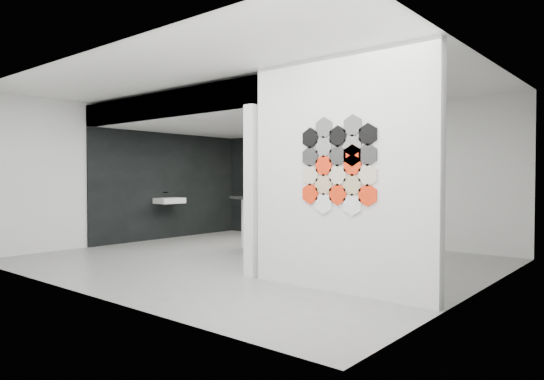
{
  "coord_description": "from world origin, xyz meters",
  "views": [
    {
      "loc": [
        5.27,
        -5.91,
        1.36
      ],
      "look_at": [
        0.1,
        0.3,
        1.15
      ],
      "focal_mm": 32.0,
      "sensor_mm": 36.0,
      "label": 1
    }
  ],
  "objects_px": {
    "partition_panel": "(340,174)",
    "stockpot": "(256,176)",
    "kettle": "(345,176)",
    "utensil_cup": "(282,177)",
    "glass_bowl": "(353,177)",
    "glass_vase": "(353,176)",
    "wall_basin": "(170,201)",
    "bottle_dark": "(298,175)",
    "kitchen_island": "(278,225)"
  },
  "relations": [
    {
      "from": "partition_panel",
      "to": "stockpot",
      "type": "distance_m",
      "value": 6.12
    },
    {
      "from": "stockpot",
      "to": "kettle",
      "type": "height_order",
      "value": "stockpot"
    },
    {
      "from": "stockpot",
      "to": "utensil_cup",
      "type": "bearing_deg",
      "value": 0.0
    },
    {
      "from": "partition_panel",
      "to": "utensil_cup",
      "type": "bearing_deg",
      "value": 135.65
    },
    {
      "from": "glass_bowl",
      "to": "utensil_cup",
      "type": "bearing_deg",
      "value": 180.0
    },
    {
      "from": "glass_bowl",
      "to": "utensil_cup",
      "type": "xyz_separation_m",
      "value": [
        -1.88,
        0.0,
        0.0
      ]
    },
    {
      "from": "glass_bowl",
      "to": "glass_vase",
      "type": "relative_size",
      "value": 0.91
    },
    {
      "from": "wall_basin",
      "to": "stockpot",
      "type": "xyz_separation_m",
      "value": [
        0.72,
        2.07,
        0.55
      ]
    },
    {
      "from": "wall_basin",
      "to": "bottle_dark",
      "type": "distance_m",
      "value": 2.91
    },
    {
      "from": "kitchen_island",
      "to": "utensil_cup",
      "type": "relative_size",
      "value": 21.89
    },
    {
      "from": "glass_vase",
      "to": "kettle",
      "type": "bearing_deg",
      "value": 180.0
    },
    {
      "from": "glass_vase",
      "to": "utensil_cup",
      "type": "relative_size",
      "value": 1.39
    },
    {
      "from": "partition_panel",
      "to": "wall_basin",
      "type": "bearing_deg",
      "value": 161.77
    },
    {
      "from": "bottle_dark",
      "to": "stockpot",
      "type": "bearing_deg",
      "value": 180.0
    },
    {
      "from": "partition_panel",
      "to": "glass_bowl",
      "type": "xyz_separation_m",
      "value": [
        -2.08,
        3.87,
        -0.04
      ]
    },
    {
      "from": "bottle_dark",
      "to": "utensil_cup",
      "type": "bearing_deg",
      "value": 180.0
    },
    {
      "from": "partition_panel",
      "to": "kitchen_island",
      "type": "distance_m",
      "value": 3.13
    },
    {
      "from": "glass_bowl",
      "to": "utensil_cup",
      "type": "relative_size",
      "value": 1.26
    },
    {
      "from": "stockpot",
      "to": "kitchen_island",
      "type": "bearing_deg",
      "value": -41.37
    },
    {
      "from": "stockpot",
      "to": "kettle",
      "type": "xyz_separation_m",
      "value": [
        2.48,
        0.0,
        -0.01
      ]
    },
    {
      "from": "glass_vase",
      "to": "kitchen_island",
      "type": "bearing_deg",
      "value": -99.15
    },
    {
      "from": "kettle",
      "to": "stockpot",
      "type": "bearing_deg",
      "value": 166.84
    },
    {
      "from": "partition_panel",
      "to": "glass_bowl",
      "type": "distance_m",
      "value": 4.39
    },
    {
      "from": "kitchen_island",
      "to": "glass_bowl",
      "type": "height_order",
      "value": "kitchen_island"
    },
    {
      "from": "partition_panel",
      "to": "bottle_dark",
      "type": "relative_size",
      "value": 15.61
    },
    {
      "from": "wall_basin",
      "to": "glass_vase",
      "type": "height_order",
      "value": "glass_vase"
    },
    {
      "from": "wall_basin",
      "to": "stockpot",
      "type": "relative_size",
      "value": 3.03
    },
    {
      "from": "kettle",
      "to": "utensil_cup",
      "type": "distance_m",
      "value": 1.68
    },
    {
      "from": "stockpot",
      "to": "glass_vase",
      "type": "distance_m",
      "value": 2.67
    },
    {
      "from": "utensil_cup",
      "to": "stockpot",
      "type": "bearing_deg",
      "value": 180.0
    },
    {
      "from": "kitchen_island",
      "to": "kettle",
      "type": "xyz_separation_m",
      "value": [
        0.14,
        2.06,
        0.87
      ]
    },
    {
      "from": "glass_bowl",
      "to": "bottle_dark",
      "type": "height_order",
      "value": "bottle_dark"
    },
    {
      "from": "stockpot",
      "to": "glass_vase",
      "type": "height_order",
      "value": "stockpot"
    },
    {
      "from": "kettle",
      "to": "bottle_dark",
      "type": "height_order",
      "value": "bottle_dark"
    },
    {
      "from": "wall_basin",
      "to": "kettle",
      "type": "xyz_separation_m",
      "value": [
        3.19,
        2.07,
        0.54
      ]
    },
    {
      "from": "stockpot",
      "to": "utensil_cup",
      "type": "height_order",
      "value": "stockpot"
    },
    {
      "from": "kitchen_island",
      "to": "glass_bowl",
      "type": "bearing_deg",
      "value": 100.34
    },
    {
      "from": "wall_basin",
      "to": "kettle",
      "type": "bearing_deg",
      "value": 32.89
    },
    {
      "from": "wall_basin",
      "to": "kettle",
      "type": "height_order",
      "value": "kettle"
    },
    {
      "from": "glass_bowl",
      "to": "partition_panel",
      "type": "bearing_deg",
      "value": -61.77
    },
    {
      "from": "partition_panel",
      "to": "bottle_dark",
      "type": "distance_m",
      "value": 5.21
    },
    {
      "from": "kitchen_island",
      "to": "wall_basin",
      "type": "bearing_deg",
      "value": -160.46
    },
    {
      "from": "stockpot",
      "to": "glass_bowl",
      "type": "bearing_deg",
      "value": 0.0
    },
    {
      "from": "kitchen_island",
      "to": "utensil_cup",
      "type": "bearing_deg",
      "value": 146.36
    },
    {
      "from": "kitchen_island",
      "to": "bottle_dark",
      "type": "relative_size",
      "value": 11.51
    },
    {
      "from": "wall_basin",
      "to": "kitchen_island",
      "type": "relative_size",
      "value": 0.29
    },
    {
      "from": "wall_basin",
      "to": "glass_vase",
      "type": "xyz_separation_m",
      "value": [
        3.39,
        2.07,
        0.54
      ]
    },
    {
      "from": "stockpot",
      "to": "utensil_cup",
      "type": "xyz_separation_m",
      "value": [
        0.79,
        0.0,
        -0.03
      ]
    },
    {
      "from": "stockpot",
      "to": "glass_vase",
      "type": "bearing_deg",
      "value": 0.0
    },
    {
      "from": "kitchen_island",
      "to": "utensil_cup",
      "type": "height_order",
      "value": "kitchen_island"
    }
  ]
}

